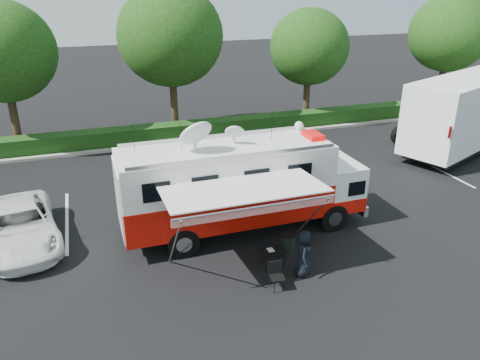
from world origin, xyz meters
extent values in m
plane|color=black|center=(0.00, 0.00, 0.00)|extent=(120.00, 120.00, 0.00)
cube|color=#9E998E|center=(4.00, 11.00, 0.07)|extent=(60.00, 0.35, 0.15)
cube|color=black|center=(4.00, 11.90, 0.50)|extent=(60.00, 1.20, 1.00)
cylinder|color=black|center=(-9.00, 13.00, 2.20)|extent=(0.44, 0.44, 4.40)
ellipsoid|color=#14380F|center=(-9.00, 13.00, 5.46)|extent=(5.63, 5.63, 5.35)
cylinder|color=black|center=(0.00, 13.00, 2.40)|extent=(0.44, 0.44, 4.80)
ellipsoid|color=#14380F|center=(0.00, 13.00, 5.95)|extent=(6.14, 6.14, 5.84)
cylinder|color=black|center=(9.00, 13.00, 2.00)|extent=(0.44, 0.44, 4.00)
ellipsoid|color=#14380F|center=(9.00, 13.00, 4.96)|extent=(5.12, 5.12, 4.86)
cylinder|color=black|center=(20.00, 13.00, 2.20)|extent=(0.44, 0.44, 4.40)
ellipsoid|color=#14380F|center=(20.00, 13.00, 5.46)|extent=(5.63, 5.63, 5.35)
cube|color=silver|center=(-6.50, 3.00, 0.00)|extent=(0.12, 5.50, 0.01)
cube|color=silver|center=(-0.50, 3.00, 0.00)|extent=(0.12, 5.50, 0.01)
cube|color=silver|center=(5.50, 3.00, 0.00)|extent=(0.12, 5.50, 0.01)
cube|color=silver|center=(11.50, 3.00, 0.00)|extent=(0.12, 5.50, 0.01)
cube|color=black|center=(0.00, 0.00, 0.55)|extent=(8.66, 1.41, 0.30)
cylinder|color=black|center=(3.22, -1.11, 0.55)|extent=(1.11, 0.32, 1.11)
cylinder|color=black|center=(3.22, 1.11, 0.55)|extent=(1.11, 0.32, 1.11)
cylinder|color=black|center=(-2.62, -1.11, 0.55)|extent=(1.11, 0.32, 1.11)
cylinder|color=black|center=(-2.62, 1.11, 0.55)|extent=(1.11, 0.32, 1.11)
cube|color=silver|center=(4.58, 0.00, 0.60)|extent=(0.20, 2.52, 0.40)
cube|color=white|center=(3.83, 0.00, 1.56)|extent=(1.41, 2.52, 1.71)
cube|color=#BF1007|center=(3.83, 0.00, 0.96)|extent=(1.43, 2.54, 0.55)
cube|color=black|center=(4.48, 0.00, 1.86)|extent=(0.12, 2.22, 0.71)
cube|color=#BF1007|center=(-0.71, 0.00, 1.31)|extent=(7.65, 2.52, 1.21)
cube|color=#BF1007|center=(-0.71, 0.00, 1.91)|extent=(7.67, 2.54, 0.10)
cube|color=white|center=(-0.71, 0.00, 2.67)|extent=(7.65, 2.52, 1.41)
cube|color=silver|center=(-0.71, 0.00, 3.41)|extent=(7.65, 2.52, 0.08)
cube|color=#CC0505|center=(2.72, 0.00, 3.56)|extent=(0.55, 0.96, 0.16)
sphere|color=white|center=(2.62, 1.01, 3.66)|extent=(0.34, 0.34, 0.34)
ellipsoid|color=silver|center=(-1.81, -0.15, 4.13)|extent=(1.21, 1.21, 0.36)
ellipsoid|color=silver|center=(-0.30, 0.20, 3.93)|extent=(0.71, 0.71, 0.20)
cylinder|color=black|center=(-3.83, 0.40, 3.93)|extent=(0.02, 0.02, 1.01)
cylinder|color=black|center=(-2.22, 0.40, 3.93)|extent=(0.02, 0.02, 1.01)
cylinder|color=black|center=(1.21, 0.40, 3.93)|extent=(0.02, 0.02, 1.01)
cube|color=silver|center=(-0.91, -2.47, 2.92)|extent=(5.04, 2.41, 0.21)
cube|color=red|center=(-0.91, -3.66, 2.74)|extent=(5.04, 0.04, 0.28)
cylinder|color=#B2B2B7|center=(-0.91, -3.68, 2.86)|extent=(5.04, 0.07, 0.07)
cylinder|color=#B2B2B7|center=(-3.17, -2.54, 1.44)|extent=(0.05, 2.60, 2.90)
cylinder|color=#B2B2B7|center=(1.36, -2.54, 1.44)|extent=(0.05, 2.60, 2.90)
imported|color=white|center=(-7.99, 1.64, 0.00)|extent=(3.20, 5.57, 1.46)
imported|color=black|center=(0.81, -3.45, 0.00)|extent=(0.79, 0.93, 1.62)
cube|color=black|center=(0.03, -2.75, 0.66)|extent=(0.82, 0.60, 0.04)
cylinder|color=black|center=(-0.30, -2.96, 0.33)|extent=(0.02, 0.02, 0.66)
cylinder|color=black|center=(-0.30, -2.54, 0.33)|extent=(0.02, 0.02, 0.66)
cylinder|color=black|center=(0.36, -2.96, 0.33)|extent=(0.02, 0.02, 0.66)
cylinder|color=black|center=(0.36, -2.54, 0.33)|extent=(0.02, 0.02, 0.66)
cube|color=silver|center=(-0.02, -2.70, 0.68)|extent=(0.21, 0.28, 0.01)
cube|color=black|center=(-0.28, -3.90, 0.43)|extent=(0.49, 0.49, 0.04)
cube|color=black|center=(-0.28, -3.68, 0.67)|extent=(0.43, 0.10, 0.48)
cylinder|color=black|center=(-0.45, -4.07, 0.22)|extent=(0.02, 0.02, 0.43)
cylinder|color=black|center=(-0.45, -3.73, 0.22)|extent=(0.02, 0.02, 0.43)
cylinder|color=black|center=(-0.11, -4.07, 0.22)|extent=(0.02, 0.02, 0.43)
cylinder|color=black|center=(-0.11, -3.73, 0.22)|extent=(0.02, 0.02, 0.43)
cylinder|color=black|center=(0.91, -2.06, 0.36)|extent=(0.47, 0.47, 0.72)
cylinder|color=black|center=(0.91, -2.06, 0.74)|extent=(0.50, 0.50, 0.04)
cube|color=black|center=(16.60, 5.55, 0.39)|extent=(12.39, 7.07, 0.34)
cylinder|color=black|center=(12.09, 4.31, 0.56)|extent=(1.13, 0.34, 1.13)
cylinder|color=black|center=(12.09, 6.79, 0.56)|extent=(1.13, 0.34, 1.13)
cylinder|color=black|center=(13.44, 4.31, 0.56)|extent=(1.13, 0.34, 1.13)
cylinder|color=black|center=(13.44, 6.79, 0.56)|extent=(1.13, 0.34, 1.13)
camera|label=1|loc=(-5.29, -14.97, 8.87)|focal=35.00mm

